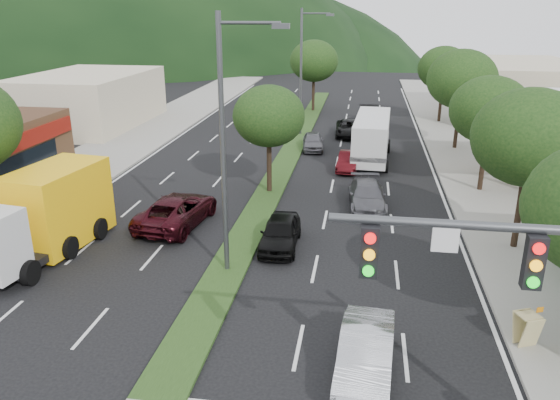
% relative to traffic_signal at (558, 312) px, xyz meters
% --- Properties ---
extents(sidewalk_right, '(5.00, 90.00, 0.15)m').
position_rel_traffic_signal_xyz_m(sidewalk_right, '(3.47, 26.54, -4.57)').
color(sidewalk_right, gray).
rests_on(sidewalk_right, ground).
extents(sidewalk_left, '(6.00, 90.00, 0.15)m').
position_rel_traffic_signal_xyz_m(sidewalk_left, '(-22.03, 26.54, -4.57)').
color(sidewalk_left, gray).
rests_on(sidewalk_left, ground).
extents(median, '(1.60, 56.00, 0.12)m').
position_rel_traffic_signal_xyz_m(median, '(-9.03, 29.54, -4.59)').
color(median, '#1E3613').
rests_on(median, ground).
extents(traffic_signal, '(6.12, 0.40, 7.00)m').
position_rel_traffic_signal_xyz_m(traffic_signal, '(0.00, 0.00, 0.00)').
color(traffic_signal, '#47494C').
rests_on(traffic_signal, ground).
extents(bldg_left_far, '(9.00, 14.00, 4.60)m').
position_rel_traffic_signal_xyz_m(bldg_left_far, '(-28.03, 35.54, -2.35)').
color(bldg_left_far, beige).
rests_on(bldg_left_far, ground).
extents(bldg_right_far, '(10.00, 16.00, 5.20)m').
position_rel_traffic_signal_xyz_m(bldg_right_far, '(10.47, 45.54, -2.05)').
color(bldg_right_far, beige).
rests_on(bldg_right_far, ground).
extents(hill_far, '(176.00, 132.00, 82.00)m').
position_rel_traffic_signal_xyz_m(hill_far, '(-89.03, 111.54, -4.65)').
color(hill_far, black).
rests_on(hill_far, ground).
extents(tree_r_b, '(4.80, 4.80, 6.94)m').
position_rel_traffic_signal_xyz_m(tree_r_b, '(2.97, 13.54, 0.39)').
color(tree_r_b, black).
rests_on(tree_r_b, sidewalk_right).
extents(tree_r_c, '(4.40, 4.40, 6.48)m').
position_rel_traffic_signal_xyz_m(tree_r_c, '(2.97, 21.54, 0.10)').
color(tree_r_c, black).
rests_on(tree_r_c, sidewalk_right).
extents(tree_r_d, '(5.00, 5.00, 7.17)m').
position_rel_traffic_signal_xyz_m(tree_r_d, '(2.97, 31.54, 0.54)').
color(tree_r_d, black).
rests_on(tree_r_d, sidewalk_right).
extents(tree_r_e, '(4.60, 4.60, 6.71)m').
position_rel_traffic_signal_xyz_m(tree_r_e, '(2.97, 41.54, 0.25)').
color(tree_r_e, black).
rests_on(tree_r_e, sidewalk_right).
extents(tree_med_near, '(4.00, 4.00, 6.02)m').
position_rel_traffic_signal_xyz_m(tree_med_near, '(-9.03, 19.54, -0.22)').
color(tree_med_near, black).
rests_on(tree_med_near, median).
extents(tree_med_far, '(4.80, 4.80, 6.94)m').
position_rel_traffic_signal_xyz_m(tree_med_far, '(-9.03, 45.54, 0.36)').
color(tree_med_far, black).
rests_on(tree_med_far, median).
extents(streetlight_near, '(2.60, 0.25, 10.00)m').
position_rel_traffic_signal_xyz_m(streetlight_near, '(-8.82, 9.54, 0.94)').
color(streetlight_near, '#47494C').
rests_on(streetlight_near, ground).
extents(streetlight_mid, '(2.60, 0.25, 10.00)m').
position_rel_traffic_signal_xyz_m(streetlight_mid, '(-8.82, 34.54, 0.94)').
color(streetlight_mid, '#47494C').
rests_on(streetlight_mid, ground).
extents(sedan_silver, '(1.79, 4.42, 1.43)m').
position_rel_traffic_signal_xyz_m(sedan_silver, '(-3.46, 3.71, -3.93)').
color(sedan_silver, '#A9ABB1').
rests_on(sedan_silver, ground).
extents(suv_maroon, '(3.14, 5.72, 1.52)m').
position_rel_traffic_signal_xyz_m(suv_maroon, '(-12.63, 13.99, -3.89)').
color(suv_maroon, '#340B12').
rests_on(suv_maroon, ground).
extents(car_queue_a, '(1.69, 4.05, 1.37)m').
position_rel_traffic_signal_xyz_m(car_queue_a, '(-7.26, 12.20, -3.96)').
color(car_queue_a, black).
rests_on(car_queue_a, ground).
extents(car_queue_b, '(2.19, 4.72, 1.34)m').
position_rel_traffic_signal_xyz_m(car_queue_b, '(-3.48, 17.84, -3.98)').
color(car_queue_b, '#525257').
rests_on(car_queue_b, ground).
extents(car_queue_c, '(1.55, 3.70, 1.19)m').
position_rel_traffic_signal_xyz_m(car_queue_c, '(-4.69, 24.83, -4.05)').
color(car_queue_c, '#420B0F').
rests_on(car_queue_c, ground).
extents(car_queue_d, '(2.28, 4.67, 1.28)m').
position_rel_traffic_signal_xyz_m(car_queue_d, '(-5.03, 34.83, -4.01)').
color(car_queue_d, black).
rests_on(car_queue_d, ground).
extents(car_queue_e, '(1.90, 3.87, 1.27)m').
position_rel_traffic_signal_xyz_m(car_queue_e, '(-7.53, 29.83, -4.01)').
color(car_queue_e, '#56565C').
rests_on(car_queue_e, ground).
extents(car_queue_f, '(2.10, 4.99, 1.44)m').
position_rel_traffic_signal_xyz_m(car_queue_f, '(-3.51, 39.83, -3.93)').
color(car_queue_f, black).
rests_on(car_queue_f, ground).
extents(box_truck, '(3.58, 7.52, 3.57)m').
position_rel_traffic_signal_xyz_m(box_truck, '(-17.11, 10.16, -2.95)').
color(box_truck, silver).
rests_on(box_truck, ground).
extents(motorhome, '(2.87, 8.04, 3.04)m').
position_rel_traffic_signal_xyz_m(motorhome, '(-3.26, 27.55, -3.03)').
color(motorhome, silver).
rests_on(motorhome, ground).
extents(a_frame_sign, '(0.88, 0.92, 1.44)m').
position_rel_traffic_signal_xyz_m(a_frame_sign, '(1.47, 5.79, -3.86)').
color(a_frame_sign, tan).
rests_on(a_frame_sign, sidewalk_right).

